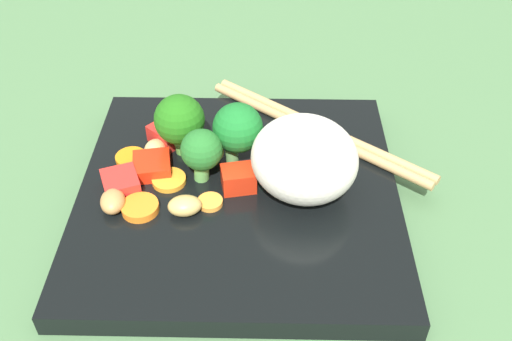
# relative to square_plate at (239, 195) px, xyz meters

# --- Properties ---
(ground_plane) EXTENTS (1.10, 1.10, 0.02)m
(ground_plane) POSITION_rel_square_plate_xyz_m (0.00, 0.00, -0.02)
(ground_plane) COLOR #497045
(square_plate) EXTENTS (0.28, 0.28, 0.02)m
(square_plate) POSITION_rel_square_plate_xyz_m (0.00, 0.00, 0.00)
(square_plate) COLOR black
(square_plate) RESTS_ON ground_plane
(rice_mound) EXTENTS (0.11, 0.11, 0.07)m
(rice_mound) POSITION_rel_square_plate_xyz_m (0.01, 0.05, 0.04)
(rice_mound) COLOR white
(rice_mound) RESTS_ON square_plate
(broccoli_floret_0) EXTENTS (0.04, 0.04, 0.05)m
(broccoli_floret_0) POSITION_rel_square_plate_xyz_m (-0.01, -0.03, 0.04)
(broccoli_floret_0) COLOR #62B052
(broccoli_floret_0) RESTS_ON square_plate
(broccoli_floret_1) EXTENTS (0.04, 0.04, 0.06)m
(broccoli_floret_1) POSITION_rel_square_plate_xyz_m (-0.05, -0.05, 0.05)
(broccoli_floret_1) COLOR #65AC45
(broccoli_floret_1) RESTS_ON square_plate
(broccoli_floret_2) EXTENTS (0.04, 0.04, 0.06)m
(broccoli_floret_2) POSITION_rel_square_plate_xyz_m (-0.03, -0.00, 0.04)
(broccoli_floret_2) COLOR #69A055
(broccoli_floret_2) RESTS_ON square_plate
(carrot_slice_0) EXTENTS (0.04, 0.04, 0.01)m
(carrot_slice_0) POSITION_rel_square_plate_xyz_m (0.03, -0.08, 0.01)
(carrot_slice_0) COLOR orange
(carrot_slice_0) RESTS_ON square_plate
(carrot_slice_1) EXTENTS (0.04, 0.04, 0.00)m
(carrot_slice_1) POSITION_rel_square_plate_xyz_m (-0.01, -0.06, 0.01)
(carrot_slice_1) COLOR orange
(carrot_slice_1) RESTS_ON square_plate
(carrot_slice_2) EXTENTS (0.02, 0.02, 0.00)m
(carrot_slice_2) POSITION_rel_square_plate_xyz_m (0.02, -0.02, 0.01)
(carrot_slice_2) COLOR #F89937
(carrot_slice_2) RESTS_ON square_plate
(carrot_slice_3) EXTENTS (0.04, 0.04, 0.00)m
(carrot_slice_3) POSITION_rel_square_plate_xyz_m (-0.04, -0.10, 0.01)
(carrot_slice_3) COLOR orange
(carrot_slice_3) RESTS_ON square_plate
(pepper_chunk_0) EXTENTS (0.04, 0.04, 0.01)m
(pepper_chunk_0) POSITION_rel_square_plate_xyz_m (0.00, -0.10, 0.02)
(pepper_chunk_0) COLOR red
(pepper_chunk_0) RESTS_ON square_plate
(pepper_chunk_1) EXTENTS (0.04, 0.04, 0.01)m
(pepper_chunk_1) POSITION_rel_square_plate_xyz_m (-0.02, -0.07, 0.02)
(pepper_chunk_1) COLOR red
(pepper_chunk_1) RESTS_ON square_plate
(pepper_chunk_2) EXTENTS (0.04, 0.04, 0.02)m
(pepper_chunk_2) POSITION_rel_square_plate_xyz_m (-0.07, -0.06, 0.02)
(pepper_chunk_2) COLOR red
(pepper_chunk_2) RESTS_ON square_plate
(pepper_chunk_3) EXTENTS (0.03, 0.03, 0.02)m
(pepper_chunk_3) POSITION_rel_square_plate_xyz_m (-0.00, -0.00, 0.02)
(pepper_chunk_3) COLOR red
(pepper_chunk_3) RESTS_ON square_plate
(chicken_piece_0) EXTENTS (0.04, 0.04, 0.02)m
(chicken_piece_0) POSITION_rel_square_plate_xyz_m (-0.04, -0.03, 0.02)
(chicken_piece_0) COLOR tan
(chicken_piece_0) RESTS_ON square_plate
(chicken_piece_1) EXTENTS (0.03, 0.02, 0.02)m
(chicken_piece_1) POSITION_rel_square_plate_xyz_m (0.02, -0.10, 0.02)
(chicken_piece_1) COLOR #B88248
(chicken_piece_1) RESTS_ON square_plate
(chicken_piece_3) EXTENTS (0.03, 0.02, 0.01)m
(chicken_piece_3) POSITION_rel_square_plate_xyz_m (-0.04, -0.07, 0.02)
(chicken_piece_3) COLOR #D9B26D
(chicken_piece_3) RESTS_ON square_plate
(chicken_piece_4) EXTENTS (0.02, 0.03, 0.02)m
(chicken_piece_4) POSITION_rel_square_plate_xyz_m (0.03, -0.04, 0.02)
(chicken_piece_4) COLOR tan
(chicken_piece_4) RESTS_ON square_plate
(chopstick_pair) EXTENTS (0.17, 0.19, 0.01)m
(chopstick_pair) POSITION_rel_square_plate_xyz_m (-0.07, 0.07, 0.01)
(chopstick_pair) COLOR tan
(chopstick_pair) RESTS_ON square_plate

